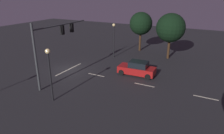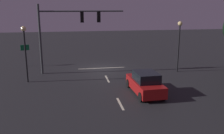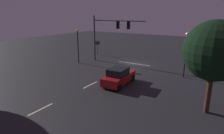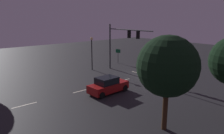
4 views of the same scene
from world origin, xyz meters
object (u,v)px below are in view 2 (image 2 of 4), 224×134
at_px(car_approaching, 145,83).
at_px(route_sign, 25,51).
at_px(street_lamp_right_kerb, 25,43).
at_px(street_lamp_left_kerb, 179,37).
at_px(traffic_signal_assembly, 67,26).

distance_m(car_approaching, route_sign, 14.92).
bearing_deg(street_lamp_right_kerb, street_lamp_left_kerb, -175.18).
bearing_deg(street_lamp_left_kerb, route_sign, -17.67).
bearing_deg(traffic_signal_assembly, street_lamp_left_kerb, 172.38).
relative_size(car_approaching, route_sign, 1.83).
relative_size(traffic_signal_assembly, street_lamp_left_kerb, 1.62).
xyz_separation_m(traffic_signal_assembly, route_sign, (4.70, -3.49, -2.91)).
bearing_deg(route_sign, traffic_signal_assembly, 143.36).
relative_size(street_lamp_left_kerb, street_lamp_right_kerb, 1.04).
bearing_deg(street_lamp_right_kerb, traffic_signal_assembly, -143.44).
distance_m(traffic_signal_assembly, route_sign, 6.54).
relative_size(car_approaching, street_lamp_left_kerb, 0.88).
distance_m(street_lamp_right_kerb, route_sign, 6.48).
height_order(car_approaching, street_lamp_left_kerb, street_lamp_left_kerb).
distance_m(traffic_signal_assembly, street_lamp_right_kerb, 4.64).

